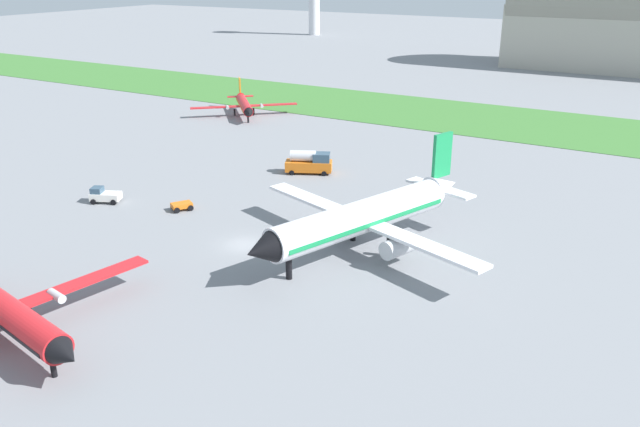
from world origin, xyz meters
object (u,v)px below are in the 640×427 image
Objects in this scene: airplane_midfield_jet at (365,217)px; fuel_truck_by_runway at (309,162)px; pushback_tug_midfield at (104,195)px; airplane_foreground_turboprop at (1,308)px; airplane_taxiing_turboprop at (244,104)px; baggage_cart_near_gate at (182,206)px.

airplane_midfield_jet is 27.26m from fuel_truck_by_runway.
airplane_foreground_turboprop is at bearing 97.92° from pushback_tug_midfield.
airplane_midfield_jet is 34.66m from pushback_tug_midfield.
airplane_taxiing_turboprop is 51.44m from baggage_cart_near_gate.
airplane_taxiing_turboprop is 2.32× the size of fuel_truck_by_runway.
pushback_tug_midfield reaches higher than baggage_cart_near_gate.
baggage_cart_near_gate is at bearing -14.80° from airplane_taxiing_turboprop.
pushback_tug_midfield is (-10.12, -2.77, 0.34)m from baggage_cart_near_gate.
airplane_taxiing_turboprop is 5.43× the size of baggage_cart_near_gate.
airplane_midfield_jet is 4.17× the size of fuel_truck_by_runway.
airplane_midfield_jet is at bearing 71.41° from airplane_foreground_turboprop.
airplane_foreground_turboprop is 49.38m from fuel_truck_by_runway.
baggage_cart_near_gate is (24.16, -45.39, -1.69)m from airplane_taxiing_turboprop.
airplane_taxiing_turboprop is at bearing -120.61° from baggage_cart_near_gate.
baggage_cart_near_gate is (-24.26, -0.51, -3.22)m from airplane_midfield_jet.
airplane_foreground_turboprop is 0.90× the size of airplane_midfield_jet.
airplane_midfield_jet is (16.83, 29.50, 0.94)m from airplane_foreground_turboprop.
airplane_taxiing_turboprop is at bearing 114.29° from fuel_truck_by_runway.
airplane_foreground_turboprop is at bearing -113.69° from fuel_truck_by_runway.
airplane_midfield_jet is at bearing 122.58° from baggage_cart_near_gate.
pushback_tug_midfield is at bearing -26.58° from airplane_taxiing_turboprop.
fuel_truck_by_runway is (5.69, 20.34, 1.01)m from baggage_cart_near_gate.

